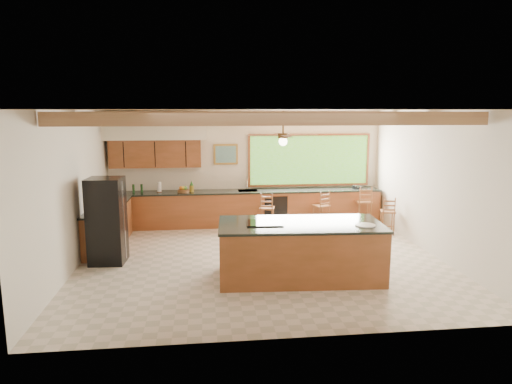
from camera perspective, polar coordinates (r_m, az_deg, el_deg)
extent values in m
plane|color=beige|center=(9.35, 0.73, -8.47)|extent=(7.20, 7.20, 0.00)
cube|color=beige|center=(12.19, -1.20, 3.14)|extent=(7.20, 0.04, 3.00)
cube|color=beige|center=(5.85, 4.81, -4.61)|extent=(7.20, 0.04, 3.00)
cube|color=beige|center=(9.25, -21.95, 0.16)|extent=(0.04, 6.50, 3.00)
cube|color=beige|center=(10.09, 21.47, 0.97)|extent=(0.04, 6.50, 3.00)
cube|color=#9B734D|center=(8.86, 0.77, 10.23)|extent=(7.20, 6.50, 0.04)
cube|color=#95744A|center=(7.28, 2.39, 9.14)|extent=(7.10, 0.15, 0.22)
cube|color=#95744A|center=(9.36, 0.37, 9.37)|extent=(7.10, 0.15, 0.22)
cube|color=#95744A|center=(11.15, -0.76, 9.49)|extent=(7.10, 0.15, 0.22)
cube|color=brown|center=(11.96, -12.43, 4.70)|extent=(2.30, 0.35, 0.70)
cube|color=#EBE5CB|center=(11.86, -12.58, 7.55)|extent=(2.60, 0.50, 0.48)
cylinder|color=#FFEABF|center=(11.96, -15.89, 6.33)|extent=(0.10, 0.10, 0.01)
cylinder|color=#FFEABF|center=(11.82, -9.14, 6.54)|extent=(0.10, 0.10, 0.01)
cube|color=#6DC044|center=(12.41, 6.67, 3.99)|extent=(3.20, 0.04, 1.30)
cube|color=olive|center=(12.08, -3.80, 4.72)|extent=(0.64, 0.03, 0.54)
cube|color=#40745D|center=(12.06, -3.79, 4.72)|extent=(0.54, 0.01, 0.44)
cube|color=brown|center=(12.03, -1.03, -2.08)|extent=(7.00, 0.65, 0.88)
cube|color=black|center=(11.94, -1.03, 0.08)|extent=(7.04, 0.69, 0.04)
cube|color=brown|center=(10.67, -17.93, -4.16)|extent=(0.65, 2.35, 0.88)
cube|color=black|center=(10.57, -18.06, -1.75)|extent=(0.69, 2.39, 0.04)
cube|color=black|center=(11.80, 2.52, -2.43)|extent=(0.60, 0.02, 0.78)
cube|color=silver|center=(11.94, -1.03, 0.10)|extent=(0.50, 0.38, 0.03)
cylinder|color=silver|center=(12.11, -1.13, 1.04)|extent=(0.03, 0.03, 0.30)
cylinder|color=silver|center=(11.99, -1.09, 1.57)|extent=(0.03, 0.20, 0.03)
cylinder|color=white|center=(11.97, -12.00, 0.62)|extent=(0.11, 0.11, 0.26)
cylinder|color=#193B17|center=(12.03, -15.07, 0.42)|extent=(0.06, 0.06, 0.22)
cylinder|color=#193B17|center=(12.04, -14.10, 0.46)|extent=(0.06, 0.06, 0.21)
cube|color=black|center=(12.53, 12.48, 0.60)|extent=(0.22, 0.20, 0.08)
cube|color=brown|center=(8.31, 5.52, -7.42)|extent=(2.93, 1.49, 0.97)
cube|color=black|center=(8.18, 5.58, -4.04)|extent=(2.98, 1.53, 0.04)
cube|color=black|center=(8.10, 1.05, -3.89)|extent=(0.67, 0.54, 0.02)
cylinder|color=white|center=(8.18, 13.50, -4.04)|extent=(0.35, 0.35, 0.02)
cube|color=black|center=(9.45, -18.15, -3.44)|extent=(0.70, 0.69, 1.70)
cube|color=silver|center=(9.38, -16.16, -3.42)|extent=(0.02, 0.05, 1.56)
cube|color=brown|center=(11.36, 1.40, -2.01)|extent=(0.43, 0.43, 0.04)
cylinder|color=brown|center=(11.27, 0.79, -3.70)|extent=(0.03, 0.03, 0.58)
cylinder|color=brown|center=(11.31, 2.20, -3.66)|extent=(0.03, 0.03, 0.58)
cylinder|color=brown|center=(11.54, 0.61, -3.37)|extent=(0.03, 0.03, 0.58)
cylinder|color=brown|center=(11.58, 1.99, -3.33)|extent=(0.03, 0.03, 0.58)
cube|color=brown|center=(11.76, 8.14, -1.70)|extent=(0.46, 0.46, 0.04)
cylinder|color=brown|center=(11.66, 7.61, -3.33)|extent=(0.03, 0.03, 0.58)
cylinder|color=brown|center=(11.73, 8.94, -3.28)|extent=(0.03, 0.03, 0.58)
cylinder|color=brown|center=(11.92, 7.29, -3.02)|extent=(0.03, 0.03, 0.58)
cylinder|color=brown|center=(11.99, 8.58, -2.98)|extent=(0.03, 0.03, 0.58)
cube|color=brown|center=(12.20, 13.29, -1.19)|extent=(0.40, 0.40, 0.04)
cylinder|color=brown|center=(12.08, 12.79, -2.90)|extent=(0.04, 0.04, 0.63)
cylinder|color=brown|center=(12.18, 14.14, -2.85)|extent=(0.04, 0.04, 0.63)
cylinder|color=brown|center=(12.36, 12.33, -2.59)|extent=(0.04, 0.04, 0.63)
cylinder|color=brown|center=(12.46, 13.65, -2.54)|extent=(0.04, 0.04, 0.63)
cube|color=brown|center=(11.55, 16.16, -2.34)|extent=(0.41, 0.41, 0.04)
cylinder|color=brown|center=(11.45, 15.73, -3.94)|extent=(0.03, 0.03, 0.55)
cylinder|color=brown|center=(11.55, 16.95, -3.88)|extent=(0.03, 0.03, 0.55)
cylinder|color=brown|center=(11.69, 15.23, -3.63)|extent=(0.03, 0.03, 0.55)
cylinder|color=brown|center=(11.79, 16.44, -3.57)|extent=(0.03, 0.03, 0.55)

